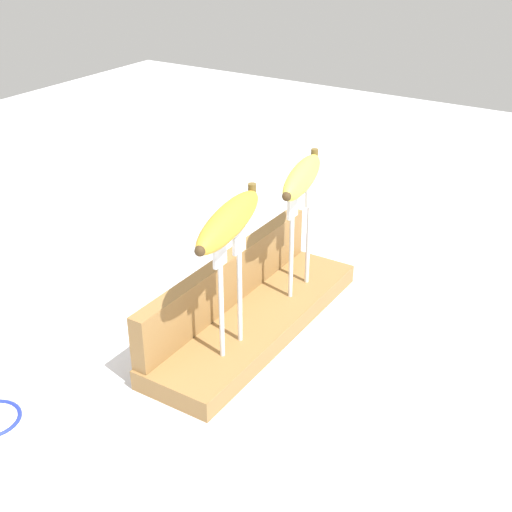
% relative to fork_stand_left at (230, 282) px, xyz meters
% --- Properties ---
extents(ground_plane, '(3.00, 3.00, 0.00)m').
position_rel_fork_stand_left_xyz_m(ground_plane, '(0.10, 0.02, -0.14)').
color(ground_plane, silver).
extents(wooden_board, '(0.45, 0.13, 0.03)m').
position_rel_fork_stand_left_xyz_m(wooden_board, '(0.10, 0.02, -0.12)').
color(wooden_board, olive).
rests_on(wooden_board, ground).
extents(board_backstop, '(0.44, 0.03, 0.08)m').
position_rel_fork_stand_left_xyz_m(board_backstop, '(0.10, 0.07, -0.07)').
color(board_backstop, olive).
rests_on(board_backstop, wooden_board).
extents(fork_stand_left, '(0.07, 0.01, 0.18)m').
position_rel_fork_stand_left_xyz_m(fork_stand_left, '(0.00, 0.00, 0.00)').
color(fork_stand_left, silver).
rests_on(fork_stand_left, wooden_board).
extents(fork_stand_right, '(0.08, 0.01, 0.18)m').
position_rel_fork_stand_left_xyz_m(fork_stand_right, '(0.20, 0.00, -0.00)').
color(fork_stand_right, silver).
rests_on(fork_stand_right, wooden_board).
extents(banana_raised_left, '(0.20, 0.08, 0.04)m').
position_rel_fork_stand_left_xyz_m(banana_raised_left, '(-0.00, -0.00, 0.09)').
color(banana_raised_left, gold).
rests_on(banana_raised_left, fork_stand_left).
extents(banana_raised_right, '(0.18, 0.08, 0.04)m').
position_rel_fork_stand_left_xyz_m(banana_raised_right, '(0.20, -0.00, 0.09)').
color(banana_raised_right, '#DBD147').
rests_on(banana_raised_right, fork_stand_right).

